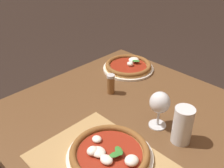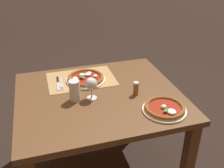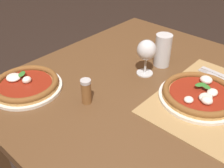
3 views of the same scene
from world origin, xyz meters
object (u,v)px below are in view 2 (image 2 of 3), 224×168
fork (61,84)px  pepper_shaker (136,88)px  wine_glass (91,85)px  pizza_far (165,108)px  knife (58,83)px  pizza_near (86,78)px  pint_glass (75,91)px

fork → pepper_shaker: pepper_shaker is taller
wine_glass → fork: wine_glass is taller
pizza_far → pepper_shaker: bearing=-67.0°
pizza_far → knife: size_ratio=1.29×
pepper_shaker → knife: bearing=-31.6°
pizza_near → knife: 0.21m
pint_glass → fork: (0.06, -0.25, -0.06)m
wine_glass → knife: wine_glass is taller
pizza_far → fork: bearing=-42.8°
pepper_shaker → pizza_far: bearing=113.0°
pizza_near → fork: size_ratio=1.48×
pizza_far → knife: (0.60, -0.55, -0.01)m
pepper_shaker → pint_glass: bearing=-6.7°
knife → pepper_shaker: (-0.50, 0.31, 0.04)m
pizza_near → fork: (0.18, -0.00, -0.02)m
wine_glass → knife: size_ratio=0.72×
pint_glass → knife: size_ratio=0.67×
pizza_far → pint_glass: size_ratio=1.92×
pizza_near → pepper_shaker: (-0.29, 0.30, 0.03)m
wine_glass → knife: bearing=-53.6°
knife → pizza_far: bearing=137.8°
pizza_near → knife: size_ratio=1.38×
fork → pizza_far: bearing=137.2°
wine_glass → pint_glass: wine_glass is taller
pizza_far → pint_glass: 0.59m
pizza_far → wine_glass: size_ratio=1.80×
pizza_far → wine_glass: (0.40, -0.28, 0.09)m
wine_glass → pint_glass: bearing=-5.1°
pint_glass → fork: size_ratio=0.72×
pizza_near → fork: bearing=-0.1°
wine_glass → fork: 0.33m
pizza_near → wine_glass: bearing=87.6°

